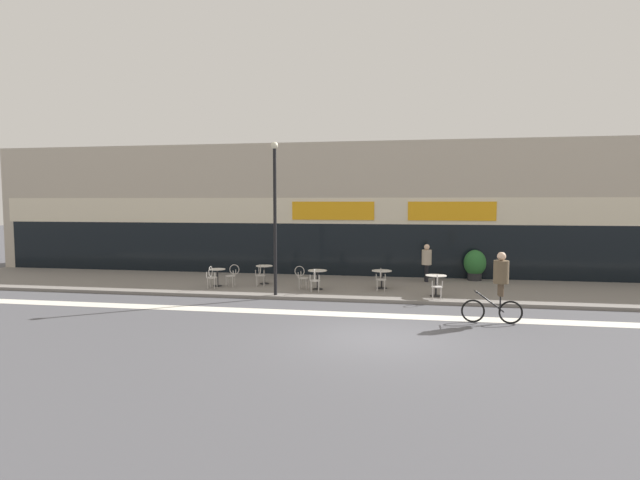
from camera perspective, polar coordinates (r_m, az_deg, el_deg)
ground_plane at (r=13.26m, az=6.68°, el=-11.05°), size 120.00×120.00×0.00m
sidewalk_slab at (r=20.33m, az=7.79°, el=-5.48°), size 40.00×5.50×0.12m
storefront_facade at (r=24.75m, az=8.25°, el=3.39°), size 40.00×4.06×6.28m
bike_lane_stripe at (r=15.74m, az=7.19°, el=-8.58°), size 36.00×0.70×0.01m
bistro_table_0 at (r=20.62m, az=-11.65°, el=-3.82°), size 0.65×0.65×0.70m
bistro_table_1 at (r=20.89m, az=-6.38°, el=-3.52°), size 0.70×0.70×0.76m
bistro_table_2 at (r=19.44m, az=-0.29°, el=-4.09°), size 0.74×0.74×0.75m
bistro_table_3 at (r=19.83m, az=7.07°, el=-4.04°), size 0.78×0.78×0.71m
bistro_table_4 at (r=18.54m, az=13.11°, el=-4.60°), size 0.75×0.75×0.77m
cafe_chair_0_near at (r=20.04m, az=-12.30°, el=-4.01°), size 0.41×0.58×0.90m
cafe_chair_0_side at (r=20.40m, az=-10.00°, el=-3.83°), size 0.58×0.42×0.90m
cafe_chair_1_near at (r=20.30m, az=-6.85°, el=-3.83°), size 0.44×0.59×0.90m
cafe_chair_2_near at (r=18.84m, az=-0.60°, el=-4.44°), size 0.43×0.59×0.90m
cafe_chair_2_side at (r=19.57m, az=-2.09°, el=-4.11°), size 0.59×0.44×0.90m
cafe_chair_3_near at (r=19.21m, az=6.97°, el=-4.30°), size 0.41×0.58×0.90m
cafe_chair_4_near at (r=17.92m, az=13.23°, el=-5.01°), size 0.40×0.58×0.90m
planter_pot at (r=22.69m, az=17.28°, el=-2.67°), size 0.94×0.94×1.33m
lamp_post at (r=18.16m, az=-5.18°, el=3.67°), size 0.26×0.26×5.56m
cyclist_0 at (r=15.33m, az=19.74°, el=-4.57°), size 1.73×0.48×2.09m
pedestrian_near_end at (r=21.74m, az=12.09°, el=-2.19°), size 0.46×0.46×1.61m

